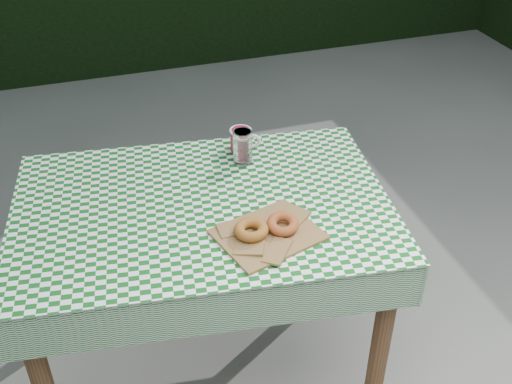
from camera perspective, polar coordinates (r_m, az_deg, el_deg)
ground at (r=2.38m, az=0.44°, el=-17.11°), size 60.00×60.00×0.00m
table at (r=2.15m, az=-4.47°, el=-9.35°), size 1.22×0.90×0.75m
tablecloth at (r=1.91m, az=-4.99°, el=-1.22°), size 1.25×0.92×0.01m
paper_bag at (r=1.77m, az=1.11°, el=-3.87°), size 0.33×0.29×0.01m
bagel_front at (r=1.75m, az=-0.44°, el=-3.50°), size 0.11×0.11×0.03m
bagel_back at (r=1.78m, az=2.48°, el=-2.95°), size 0.10×0.10×0.03m
coffee_mug at (r=2.15m, az=-1.41°, el=4.82°), size 0.19×0.19×0.08m
drinking_glass at (r=2.07m, az=-1.25°, el=4.18°), size 0.07×0.07×0.12m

